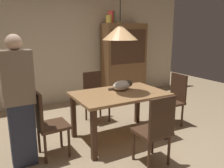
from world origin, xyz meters
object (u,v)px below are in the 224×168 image
Objects in this scene: cat_sleeping at (122,85)px; hutch_bookcase at (124,62)px; pendant_lamp at (120,32)px; book_red_tall at (111,17)px; chair_near_front at (156,128)px; chair_right_side at (174,97)px; dining_table at (119,99)px; chair_left_side at (47,121)px; chair_far_back at (95,94)px; person_standing at (20,102)px; book_yellow_short at (109,19)px; book_green_slim at (113,17)px.

cat_sleeping is 0.22× the size of hutch_bookcase.
book_red_tall is (0.93, 1.97, 0.33)m from pendant_lamp.
chair_near_front reaches higher than cat_sleeping.
dining_table is at bearing 179.81° from chair_right_side.
chair_far_back is at bearing 38.19° from chair_left_side.
dining_table is 0.76× the size of hutch_bookcase.
person_standing is at bearing -174.28° from chair_left_side.
book_red_tall is (2.06, 1.97, 1.48)m from chair_left_side.
book_yellow_short reaches higher than chair_near_front.
chair_near_front is 1.76m from chair_far_back.
book_red_tall is at bearing 180.00° from book_green_slim.
book_yellow_short is 0.08m from book_red_tall.
hutch_bookcase is (1.30, 1.97, 0.24)m from dining_table.
chair_near_front is at bearing -107.04° from book_yellow_short.
pendant_lamp is at bearing -135.11° from cat_sleeping.
book_yellow_short reaches higher than chair_left_side.
person_standing is (-2.74, -2.00, -0.06)m from hutch_bookcase.
chair_right_side is 0.56× the size of person_standing.
chair_near_front is 3.35m from book_green_slim.
book_red_tall is (0.93, 1.97, 1.34)m from dining_table.
chair_near_front is 1.70m from person_standing.
book_green_slim is at bearing 63.56° from dining_table.
chair_right_side is at bearing -0.00° from chair_left_side.
book_yellow_short reaches higher than person_standing.
book_green_slim is (-0.32, 0.00, 1.09)m from hutch_bookcase.
chair_near_front and chair_far_back have the same top height.
chair_far_back is at bearing -128.91° from book_yellow_short.
book_yellow_short is at bearing 180.00° from book_red_tall.
chair_left_side is (-2.26, 0.00, 0.00)m from chair_right_side.
book_yellow_short is (0.87, 1.97, 1.29)m from dining_table.
book_yellow_short is at bearing 66.08° from pendant_lamp.
chair_near_front is 3.15m from hutch_bookcase.
chair_right_side and chair_far_back have the same top height.
cat_sleeping is at bearing -113.51° from book_red_tall.
chair_right_side is at bearing -84.29° from book_red_tall.
pendant_lamp is 2.17m from book_yellow_short.
book_red_tall is (0.94, 1.09, 1.48)m from chair_far_back.
dining_table is 1.08× the size of pendant_lamp.
book_yellow_short is (0.87, 1.97, 0.28)m from pendant_lamp.
book_green_slim is at bearing 39.63° from person_standing.
chair_right_side is 2.47m from book_red_tall.
chair_right_side is at bearing -0.19° from pendant_lamp.
book_yellow_short is 0.77× the size of book_green_slim.
dining_table is 1.51× the size of chair_near_front.
chair_far_back is at bearing -130.67° from book_red_tall.
chair_far_back is (-0.01, 1.76, 0.00)m from chair_near_front.
pendant_lamp is at bearing -123.48° from hutch_bookcase.
chair_far_back is at bearing 100.46° from cat_sleeping.
book_green_slim is at bearing 0.00° from book_yellow_short.
book_yellow_short reaches higher than cat_sleeping.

